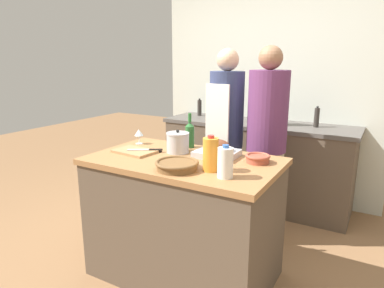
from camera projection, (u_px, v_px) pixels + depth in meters
ground_plane at (184, 272)px, 2.61m from camera, size 12.00×12.00×0.00m
kitchen_island at (184, 218)px, 2.50m from camera, size 1.32×0.79×0.91m
back_counter at (256, 163)px, 3.80m from camera, size 2.06×0.60×0.92m
back_wall at (269, 87)px, 3.90m from camera, size 2.56×0.10×2.55m
roasting_pan at (217, 150)px, 2.43m from camera, size 0.29×0.25×0.13m
wicker_basket at (177, 165)px, 2.15m from camera, size 0.28×0.28×0.06m
cutting_board at (134, 151)px, 2.55m from camera, size 0.32×0.23×0.02m
stock_pot at (178, 143)px, 2.54m from camera, size 0.17×0.17×0.17m
mixing_bowl at (258, 158)px, 2.29m from camera, size 0.17×0.17×0.06m
juice_jug at (211, 154)px, 2.11m from camera, size 0.10×0.10×0.23m
milk_jug at (225, 163)px, 1.99m from camera, size 0.09×0.09×0.20m
wine_bottle_green at (190, 134)px, 2.68m from camera, size 0.07×0.07×0.27m
wine_glass_left at (174, 135)px, 2.74m from camera, size 0.07×0.07×0.12m
wine_glass_right at (139, 133)px, 2.80m from camera, size 0.07×0.07×0.12m
knife_chef at (146, 150)px, 2.55m from camera, size 0.24×0.16×0.01m
knife_paring at (151, 150)px, 2.60m from camera, size 0.20×0.04×0.01m
stand_mixer at (274, 111)px, 3.52m from camera, size 0.18×0.14×0.34m
condiment_bottle_tall at (210, 109)px, 4.06m from camera, size 0.06×0.06×0.19m
condiment_bottle_short at (317, 117)px, 3.41m from camera, size 0.05×0.05×0.21m
condiment_bottle_extra at (200, 108)px, 4.12m from camera, size 0.05×0.05×0.21m
person_cook_aproned at (226, 132)px, 3.11m from camera, size 0.31×0.32×1.68m
person_cook_guest at (267, 137)px, 2.92m from camera, size 0.34×0.34×1.70m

